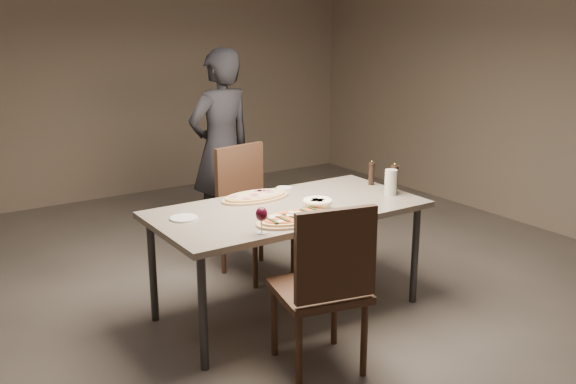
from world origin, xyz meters
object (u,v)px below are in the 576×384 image
carafe (391,182)px  zucchini_pizza (295,218)px  bread_basket (317,203)px  chair_far (250,203)px  ham_pizza (255,197)px  pepper_mill_left (372,173)px  diner (221,149)px  dining_table (288,215)px  chair_near (326,281)px

carafe → zucchini_pizza: bearing=-172.0°
bread_basket → chair_far: chair_far is taller
ham_pizza → pepper_mill_left: bearing=0.9°
zucchini_pizza → diner: size_ratio=0.32×
chair_far → dining_table: bearing=69.3°
bread_basket → chair_near: size_ratio=0.19×
chair_near → chair_far: 1.61m
carafe → diner: 1.68m
diner → bread_basket: bearing=76.3°
zucchini_pizza → diner: (0.40, 1.73, 0.09)m
dining_table → pepper_mill_left: (0.83, 0.13, 0.14)m
dining_table → ham_pizza: bearing=106.6°
ham_pizza → chair_near: (-0.19, -1.06, -0.20)m
diner → pepper_mill_left: bearing=104.4°
zucchini_pizza → carafe: bearing=4.5°
carafe → chair_far: (-0.61, 0.92, -0.28)m
zucchini_pizza → chair_far: chair_far is taller
zucchini_pizza → chair_far: 1.11m
pepper_mill_left → chair_far: chair_far is taller
carafe → chair_near: size_ratio=0.18×
dining_table → chair_far: chair_far is taller
ham_pizza → diner: bearing=83.5°
ham_pizza → diner: size_ratio=0.29×
carafe → diner: (-0.50, 1.60, 0.02)m
dining_table → carafe: carafe is taller
dining_table → diner: size_ratio=1.05×
zucchini_pizza → dining_table: bearing=61.4°
diner → dining_table: bearing=70.9°
pepper_mill_left → diner: bearing=113.1°
dining_table → bread_basket: bearing=-51.9°
dining_table → chair_near: size_ratio=1.78×
bread_basket → diner: (0.14, 1.61, 0.07)m
pepper_mill_left → diner: 1.43m
chair_far → diner: diner is taller
ham_pizza → chair_near: bearing=-89.7°
diner → ham_pizza: bearing=64.6°
dining_table → chair_far: size_ratio=1.80×
ham_pizza → chair_far: size_ratio=0.51×
dining_table → diner: 1.48m
bread_basket → zucchini_pizza: bearing=-154.8°
carafe → chair_far: 1.14m
bread_basket → chair_far: (0.03, 0.93, -0.23)m
pepper_mill_left → carafe: 0.29m
bread_basket → carafe: carafe is taller
pepper_mill_left → chair_far: 0.97m
chair_near → ham_pizza: bearing=92.6°
bread_basket → carafe: (0.64, 0.01, 0.05)m
dining_table → bread_basket: bread_basket is taller
dining_table → ham_pizza: size_ratio=3.56×
chair_far → diner: 0.75m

